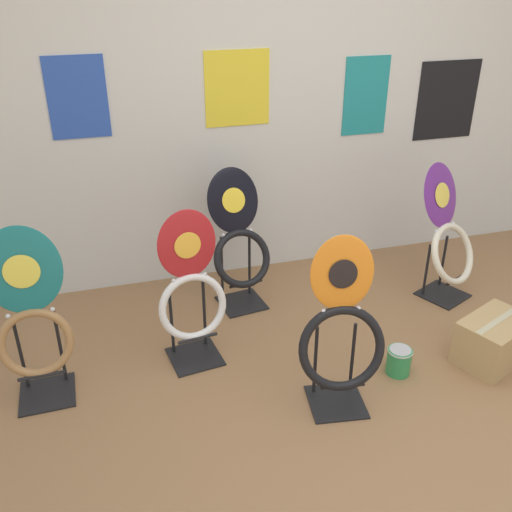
{
  "coord_description": "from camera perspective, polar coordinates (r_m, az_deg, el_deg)",
  "views": [
    {
      "loc": [
        -1.27,
        -1.52,
        2.04
      ],
      "look_at": [
        -0.47,
        1.21,
        0.55
      ],
      "focal_mm": 40.0,
      "sensor_mm": 36.0,
      "label": 1
    }
  ],
  "objects": [
    {
      "name": "toilet_seat_display_purple_note",
      "position": [
        3.93,
        18.67,
        1.49
      ],
      "size": [
        0.49,
        0.48,
        0.9
      ],
      "color": "black",
      "rests_on": "ground_plane"
    },
    {
      "name": "storage_box",
      "position": [
        3.5,
        22.65,
        -7.8
      ],
      "size": [
        0.48,
        0.41,
        0.27
      ],
      "color": "tan",
      "rests_on": "ground_plane"
    },
    {
      "name": "wall_back",
      "position": [
        3.9,
        3.02,
        16.65
      ],
      "size": [
        8.0,
        0.07,
        2.6
      ],
      "color": "silver",
      "rests_on": "ground_plane"
    },
    {
      "name": "paint_can",
      "position": [
        3.27,
        14.1,
        -10.07
      ],
      "size": [
        0.14,
        0.14,
        0.16
      ],
      "color": "#2D8E4C",
      "rests_on": "ground_plane"
    },
    {
      "name": "toilet_seat_display_teal_sax",
      "position": [
        3.02,
        -21.46,
        -6.36
      ],
      "size": [
        0.37,
        0.29,
        0.96
      ],
      "color": "black",
      "rests_on": "ground_plane"
    },
    {
      "name": "toilet_seat_display_jazz_black",
      "position": [
        3.62,
        -1.68,
        1.1
      ],
      "size": [
        0.41,
        0.37,
        0.9
      ],
      "color": "black",
      "rests_on": "ground_plane"
    },
    {
      "name": "toilet_seat_display_crimson_swirl",
      "position": [
        3.1,
        -6.49,
        -3.73
      ],
      "size": [
        0.39,
        0.31,
        0.91
      ],
      "color": "black",
      "rests_on": "ground_plane"
    },
    {
      "name": "ground_plane",
      "position": [
        2.84,
        17.18,
        -19.81
      ],
      "size": [
        14.0,
        14.0,
        0.0
      ],
      "primitive_type": "plane",
      "color": "#8E6642"
    },
    {
      "name": "toilet_seat_display_orange_sun",
      "position": [
        2.81,
        8.54,
        -7.89
      ],
      "size": [
        0.45,
        0.32,
        0.92
      ],
      "color": "black",
      "rests_on": "ground_plane"
    }
  ]
}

